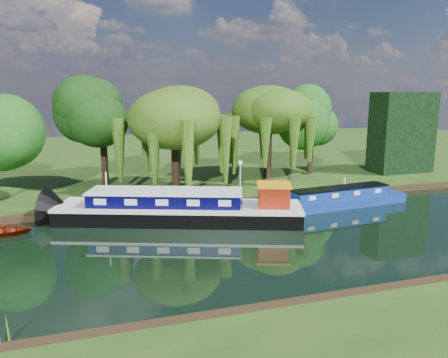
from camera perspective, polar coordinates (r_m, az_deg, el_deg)
name	(u,v)px	position (r m, az deg, el deg)	size (l,w,h in m)	color
ground	(291,237)	(26.72, 8.70, -7.50)	(120.00, 120.00, 0.00)	black
far_bank	(177,155)	(58.33, -6.10, 3.19)	(120.00, 52.00, 0.45)	#1D3E11
dutch_barge	(181,209)	(29.43, -5.61, -3.89)	(16.56, 9.01, 3.44)	black
narrowboat	(340,199)	(34.01, 14.89, -2.57)	(11.44, 2.97, 1.65)	navy
red_dinghy	(5,235)	(29.98, -26.73, -6.51)	(2.26, 3.16, 0.66)	maroon
willow_left	(175,120)	(35.75, -6.45, 7.69)	(6.71, 6.71, 8.04)	black
willow_right	(269,118)	(40.98, 5.84, 7.95)	(6.37, 6.37, 7.76)	black
tree_far_mid	(102,117)	(39.28, -15.65, 7.80)	(5.25, 5.25, 8.59)	black
tree_far_right	(312,122)	(43.87, 11.38, 7.37)	(4.59, 4.59, 7.51)	black
conifer_hedge	(402,132)	(47.70, 22.20, 5.65)	(6.00, 3.00, 8.00)	black
lamppost	(240,168)	(35.69, 2.14, 1.49)	(0.36, 0.36, 2.56)	silver
mooring_posts	(237,192)	(33.73, 1.72, -1.66)	(19.16, 0.16, 1.00)	silver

